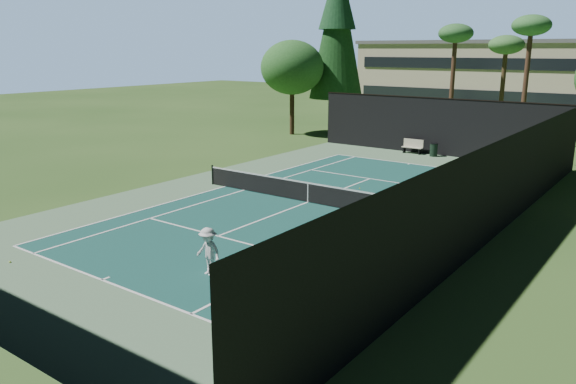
% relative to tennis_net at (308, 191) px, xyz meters
% --- Properties ---
extents(ground, '(160.00, 160.00, 0.00)m').
position_rel_tennis_net_xyz_m(ground, '(0.00, 0.00, -0.56)').
color(ground, '#2F521E').
rests_on(ground, ground).
extents(apron_slab, '(18.00, 32.00, 0.01)m').
position_rel_tennis_net_xyz_m(apron_slab, '(0.00, 0.00, -0.55)').
color(apron_slab, '#567C58').
rests_on(apron_slab, ground).
extents(court_surface, '(10.97, 23.77, 0.01)m').
position_rel_tennis_net_xyz_m(court_surface, '(0.00, 0.00, -0.55)').
color(court_surface, '#174A43').
rests_on(court_surface, ground).
extents(court_lines, '(11.07, 23.87, 0.01)m').
position_rel_tennis_net_xyz_m(court_lines, '(0.00, 0.00, -0.54)').
color(court_lines, white).
rests_on(court_lines, ground).
extents(tennis_net, '(12.90, 0.10, 1.10)m').
position_rel_tennis_net_xyz_m(tennis_net, '(0.00, 0.00, 0.00)').
color(tennis_net, black).
rests_on(tennis_net, ground).
extents(fence, '(18.04, 32.05, 4.03)m').
position_rel_tennis_net_xyz_m(fence, '(0.00, 0.06, 1.45)').
color(fence, black).
rests_on(fence, ground).
extents(player, '(1.10, 0.69, 1.64)m').
position_rel_tennis_net_xyz_m(player, '(2.47, -9.45, 0.26)').
color(player, silver).
rests_on(player, ground).
extents(tennis_ball_a, '(0.07, 0.07, 0.07)m').
position_rel_tennis_net_xyz_m(tennis_ball_a, '(-3.92, -12.85, -0.52)').
color(tennis_ball_a, '#CFEC35').
rests_on(tennis_ball_a, ground).
extents(tennis_ball_b, '(0.07, 0.07, 0.07)m').
position_rel_tennis_net_xyz_m(tennis_ball_b, '(-3.54, 1.63, -0.52)').
color(tennis_ball_b, '#CBE333').
rests_on(tennis_ball_b, ground).
extents(tennis_ball_c, '(0.07, 0.07, 0.07)m').
position_rel_tennis_net_xyz_m(tennis_ball_c, '(0.71, 3.90, -0.52)').
color(tennis_ball_c, gold).
rests_on(tennis_ball_c, ground).
extents(tennis_ball_d, '(0.07, 0.07, 0.07)m').
position_rel_tennis_net_xyz_m(tennis_ball_d, '(-3.92, 2.14, -0.52)').
color(tennis_ball_d, gold).
rests_on(tennis_ball_d, ground).
extents(park_bench, '(1.50, 0.45, 1.02)m').
position_rel_tennis_net_xyz_m(park_bench, '(-1.46, 15.53, -0.01)').
color(park_bench, beige).
rests_on(park_bench, ground).
extents(trash_bin, '(0.56, 0.56, 0.95)m').
position_rel_tennis_net_xyz_m(trash_bin, '(0.21, 15.31, -0.08)').
color(trash_bin, black).
rests_on(trash_bin, ground).
extents(pine_tree, '(4.80, 4.80, 15.00)m').
position_rel_tennis_net_xyz_m(pine_tree, '(-12.00, 22.00, 9.00)').
color(pine_tree, '#482F1F').
rests_on(pine_tree, ground).
extents(palm_a, '(2.80, 2.80, 9.32)m').
position_rel_tennis_net_xyz_m(palm_a, '(-2.00, 24.00, 7.63)').
color(palm_a, '#4E3121').
rests_on(palm_a, ground).
extents(palm_b, '(2.80, 2.80, 8.42)m').
position_rel_tennis_net_xyz_m(palm_b, '(1.50, 26.00, 6.80)').
color(palm_b, '#49361F').
rests_on(palm_b, ground).
extents(palm_c, '(2.80, 2.80, 9.77)m').
position_rel_tennis_net_xyz_m(palm_c, '(4.00, 23.00, 8.05)').
color(palm_c, '#4E3121').
rests_on(palm_c, ground).
extents(decid_tree_c, '(5.44, 5.44, 8.09)m').
position_rel_tennis_net_xyz_m(decid_tree_c, '(-14.00, 18.00, 5.21)').
color(decid_tree_c, '#3F2B1B').
rests_on(decid_tree_c, ground).
extents(campus_building, '(40.50, 12.50, 8.30)m').
position_rel_tennis_net_xyz_m(campus_building, '(0.00, 45.98, 3.65)').
color(campus_building, '#C3B697').
rests_on(campus_building, ground).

